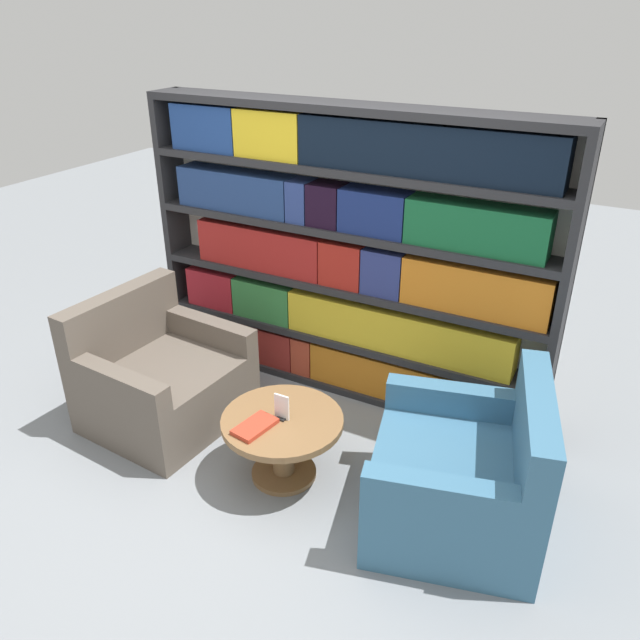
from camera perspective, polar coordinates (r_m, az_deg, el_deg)
ground_plane at (r=3.78m, az=-6.77°, el=-14.83°), size 14.00×14.00×0.00m
bookshelf at (r=4.18m, az=2.72°, el=5.67°), size 2.86×0.30×1.98m
armchair_left at (r=4.26m, az=-14.34°, el=-5.33°), size 0.91×0.98×0.85m
armchair_right at (r=3.45m, az=12.86°, el=-13.92°), size 1.05×1.10×0.85m
coffee_table at (r=3.65m, az=-3.43°, el=-10.42°), size 0.70×0.70×0.41m
table_sign at (r=3.54m, az=-3.51°, el=-8.09°), size 0.09×0.06×0.15m
stray_book at (r=3.51m, az=-5.97°, el=-9.66°), size 0.18×0.27×0.03m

